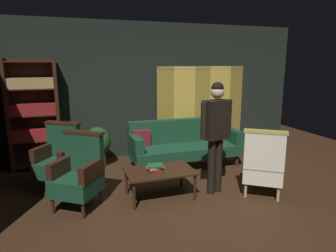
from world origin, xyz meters
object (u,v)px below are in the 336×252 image
Objects in this scene: armchair_gilt_accent at (263,164)px; coffee_table at (160,173)px; book_green_cloth at (155,166)px; armchair_wing_left at (79,173)px; folding_screen at (202,108)px; book_red_leather at (155,170)px; book_tan_leather at (155,168)px; velvet_couch at (184,143)px; standing_figure at (216,128)px; bookshelf at (34,113)px; potted_plant at (98,144)px; armchair_wing_right at (59,157)px.

coffee_table is at bearing 164.09° from armchair_gilt_accent.
armchair_wing_left is at bearing 174.31° from book_green_cloth.
book_red_leather is (-1.71, -2.07, -0.55)m from folding_screen.
armchair_wing_left is at bearing -144.71° from folding_screen.
folding_screen is 2.74m from book_tan_leather.
book_tan_leather is (-0.95, -1.25, 0.02)m from velvet_couch.
standing_figure is 7.59× the size of book_tan_leather.
bookshelf is 9.14× the size of book_tan_leather.
book_green_cloth is (-0.95, -1.25, 0.06)m from velvet_couch.
standing_figure is (-0.64, 0.32, 0.54)m from armchair_gilt_accent.
folding_screen is 2.09× the size of armchair_wing_left.
bookshelf reaches higher than potted_plant.
armchair_wing_left is 2.07m from standing_figure.
folding_screen is 9.62× the size of book_green_cloth.
book_red_leather is (-1.57, 0.40, -0.05)m from armchair_gilt_accent.
armchair_gilt_accent is 0.61× the size of standing_figure.
book_tan_leather is at bearing -164.63° from coffee_table.
folding_screen reaches higher than armchair_wing_right.
armchair_wing_left is 1.33× the size of potted_plant.
velvet_couch reaches higher than potted_plant.
book_tan_leather is (0.00, 0.00, 0.04)m from book_red_leather.
armchair_gilt_accent is 3.04m from potted_plant.
armchair_wing_right is 1.62m from book_green_cloth.
folding_screen reaches higher than standing_figure.
folding_screen is 2.30m from standing_figure.
bookshelf is 2.87m from velvet_couch.
bookshelf is at bearing 131.29° from book_green_cloth.
book_tan_leather is at bearing 174.83° from standing_figure.
armchair_wing_right is at bearing 145.60° from book_green_cloth.
velvet_couch is at bearing -15.37° from bookshelf.
standing_figure is at bearing -5.45° from armchair_wing_left.
armchair_wing_left is (-2.63, 0.51, 0.00)m from armchair_gilt_accent.
folding_screen is at bearing 47.26° from velvet_couch.
armchair_wing_right is 2.53m from standing_figure.
standing_figure is (0.85, -0.11, 0.65)m from coffee_table.
armchair_wing_right reaches higher than coffee_table.
armchair_wing_left is 1.63m from potted_plant.
bookshelf is 2.62× the size of potted_plant.
velvet_couch reaches higher than book_red_leather.
potted_plant reaches higher than book_red_leather.
armchair_gilt_accent is 3.19m from armchair_wing_right.
potted_plant is (0.69, 0.76, -0.04)m from armchair_wing_right.
potted_plant is (-2.36, -0.40, -0.53)m from folding_screen.
armchair_wing_right is at bearing 145.60° from book_red_leather.
armchair_gilt_accent is 1.62m from book_red_leather.
coffee_table is 0.96× the size of armchair_wing_right.
standing_figure is at bearing 153.43° from armchair_gilt_accent.
book_red_leather is at bearing -48.71° from bookshelf.
potted_plant is (-1.58, 1.76, -0.57)m from standing_figure.
book_red_leather is at bearing 174.83° from standing_figure.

